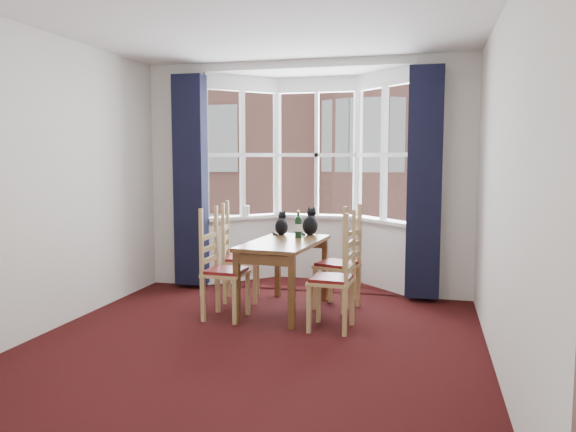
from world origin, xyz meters
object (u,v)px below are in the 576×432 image
(chair_right_near, at_px, (341,281))
(cat_right, at_px, (310,224))
(chair_left_far, at_px, (233,260))
(cat_left, at_px, (282,225))
(candle_tall, at_px, (247,211))
(chair_right_far, at_px, (345,266))
(wine_bottle, at_px, (298,226))
(dining_table, at_px, (284,251))
(chair_left_near, at_px, (217,272))

(chair_right_near, xyz_separation_m, cat_right, (-0.52, 1.06, 0.41))
(chair_left_far, bearing_deg, cat_left, 17.99)
(chair_right_near, relative_size, candle_tall, 6.70)
(chair_right_far, bearing_deg, wine_bottle, 173.59)
(dining_table, height_order, chair_right_far, chair_right_far)
(chair_right_near, bearing_deg, candle_tall, 129.73)
(chair_left_far, distance_m, wine_bottle, 0.88)
(chair_right_far, height_order, candle_tall, candle_tall)
(chair_left_far, relative_size, chair_right_near, 1.00)
(dining_table, distance_m, chair_left_far, 0.77)
(chair_right_near, distance_m, candle_tall, 2.45)
(wine_bottle, bearing_deg, cat_right, 73.38)
(chair_left_near, relative_size, chair_right_near, 1.00)
(chair_left_near, bearing_deg, cat_left, 62.83)
(cat_left, distance_m, candle_tall, 1.11)
(chair_right_far, xyz_separation_m, candle_tall, (-1.46, 1.11, 0.47))
(wine_bottle, bearing_deg, chair_right_far, -6.41)
(chair_left_far, bearing_deg, cat_right, 16.10)
(chair_left_far, distance_m, candle_tall, 1.14)
(cat_right, relative_size, candle_tall, 2.42)
(wine_bottle, xyz_separation_m, candle_tall, (-0.94, 1.05, 0.05))
(cat_left, bearing_deg, cat_right, 12.92)
(chair_right_far, height_order, cat_right, cat_right)
(chair_left_far, xyz_separation_m, chair_right_far, (1.30, -0.08, 0.00))
(dining_table, height_order, cat_left, cat_left)
(wine_bottle, height_order, candle_tall, wine_bottle)
(cat_left, relative_size, cat_right, 0.85)
(dining_table, bearing_deg, chair_left_far, 155.57)
(chair_left_near, xyz_separation_m, wine_bottle, (0.69, 0.68, 0.42))
(candle_tall, bearing_deg, wine_bottle, -48.31)
(dining_table, bearing_deg, candle_tall, 122.40)
(chair_left_near, xyz_separation_m, cat_right, (0.77, 0.95, 0.41))
(chair_left_far, height_order, candle_tall, candle_tall)
(chair_right_near, relative_size, cat_right, 2.77)
(chair_right_near, bearing_deg, cat_right, 115.94)
(chair_right_far, distance_m, wine_bottle, 0.67)
(chair_left_near, height_order, candle_tall, candle_tall)
(cat_left, bearing_deg, chair_right_far, -18.31)
(chair_left_far, distance_m, chair_right_near, 1.59)
(chair_left_far, relative_size, cat_right, 2.77)
(dining_table, xyz_separation_m, cat_left, (-0.15, 0.48, 0.22))
(cat_left, distance_m, cat_right, 0.33)
(candle_tall, bearing_deg, chair_left_far, -80.68)
(dining_table, relative_size, chair_right_far, 1.43)
(cat_left, height_order, cat_right, cat_right)
(dining_table, distance_m, candle_tall, 1.61)
(chair_right_near, distance_m, cat_left, 1.35)
(chair_left_near, distance_m, cat_left, 1.06)
(chair_right_far, bearing_deg, chair_left_near, -152.89)
(dining_table, relative_size, wine_bottle, 4.37)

